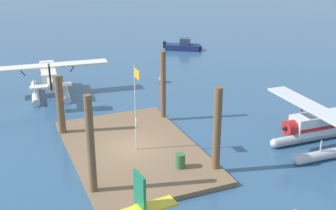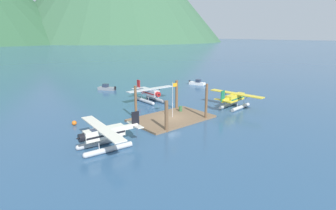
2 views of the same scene
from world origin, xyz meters
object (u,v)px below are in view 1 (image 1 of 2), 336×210
at_px(seaplane_cream_port_aft, 49,78).
at_px(boat_navy_open_west, 184,46).
at_px(mooring_buoy, 162,79).
at_px(seaplane_silver_bow_right, 324,127).
at_px(flagpole, 136,99).
at_px(fuel_drum, 180,161).

xyz_separation_m(seaplane_cream_port_aft, boat_navy_open_west, (-10.60, 17.92, -1.09)).
bearing_deg(mooring_buoy, seaplane_silver_bow_right, 13.75).
bearing_deg(mooring_buoy, boat_navy_open_west, 146.32).
bearing_deg(seaplane_silver_bow_right, flagpole, -109.18).
distance_m(fuel_drum, seaplane_silver_bow_right, 9.87).
bearing_deg(seaplane_silver_bow_right, fuel_drum, -94.97).
height_order(seaplane_cream_port_aft, boat_navy_open_west, seaplane_cream_port_aft).
height_order(seaplane_silver_bow_right, boat_navy_open_west, seaplane_silver_bow_right).
relative_size(seaplane_silver_bow_right, boat_navy_open_west, 2.41).
bearing_deg(seaplane_cream_port_aft, fuel_drum, 16.26).
relative_size(mooring_buoy, boat_navy_open_west, 0.16).
xyz_separation_m(flagpole, mooring_buoy, (-13.32, 7.16, -3.46)).
relative_size(flagpole, fuel_drum, 6.36).
bearing_deg(mooring_buoy, fuel_drum, -18.73).
bearing_deg(flagpole, boat_navy_open_west, 149.19).
bearing_deg(seaplane_cream_port_aft, seaplane_silver_bow_right, 39.64).
height_order(flagpole, mooring_buoy, flagpole).
bearing_deg(boat_navy_open_west, seaplane_silver_bow_right, -6.39).
xyz_separation_m(flagpole, fuel_drum, (3.11, 1.59, -3.07)).
relative_size(fuel_drum, seaplane_cream_port_aft, 0.08).
distance_m(flagpole, seaplane_cream_port_aft, 14.41).
relative_size(flagpole, seaplane_silver_bow_right, 0.54).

